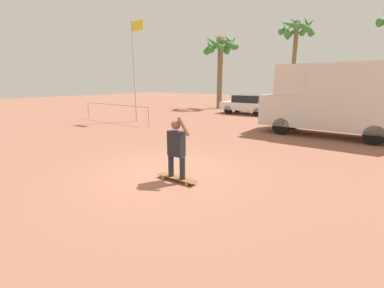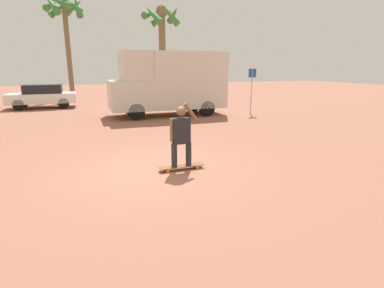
{
  "view_description": "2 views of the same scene",
  "coord_description": "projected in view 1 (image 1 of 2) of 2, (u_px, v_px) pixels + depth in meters",
  "views": [
    {
      "loc": [
        4.47,
        -4.9,
        2.41
      ],
      "look_at": [
        0.48,
        0.57,
        0.77
      ],
      "focal_mm": 24.0,
      "sensor_mm": 36.0,
      "label": 1
    },
    {
      "loc": [
        -1.53,
        -6.83,
        2.41
      ],
      "look_at": [
        1.0,
        0.03,
        0.54
      ],
      "focal_mm": 28.0,
      "sensor_mm": 36.0,
      "label": 2
    }
  ],
  "objects": [
    {
      "name": "plaza_railing_segment",
      "position": [
        115.0,
        107.0,
        15.73
      ],
      "size": [
        5.81,
        0.05,
        1.08
      ],
      "color": "#99999E",
      "rests_on": "ground_plane"
    },
    {
      "name": "person_skateboarder",
      "position": [
        176.0,
        146.0,
        6.19
      ],
      "size": [
        0.68,
        0.23,
        1.53
      ],
      "color": "#28282D",
      "rests_on": "skateboard"
    },
    {
      "name": "skateboard",
      "position": [
        177.0,
        178.0,
        6.39
      ],
      "size": [
        1.11,
        0.23,
        0.1
      ],
      "color": "brown",
      "rests_on": "ground_plane"
    },
    {
      "name": "camper_van",
      "position": [
        335.0,
        98.0,
        11.38
      ],
      "size": [
        5.8,
        2.23,
        3.18
      ],
      "color": "black",
      "rests_on": "ground_plane"
    },
    {
      "name": "palm_tree_far_left",
      "position": [
        221.0,
        50.0,
        22.79
      ],
      "size": [
        3.28,
        3.3,
        6.46
      ],
      "color": "brown",
      "rests_on": "ground_plane"
    },
    {
      "name": "flagpole",
      "position": [
        135.0,
        64.0,
        15.33
      ],
      "size": [
        0.98,
        0.12,
        6.06
      ],
      "color": "#B7B7BC",
      "rests_on": "ground_plane"
    },
    {
      "name": "palm_tree_center_background",
      "position": [
        296.0,
        35.0,
        21.86
      ],
      "size": [
        3.07,
        3.07,
        7.68
      ],
      "color": "brown",
      "rests_on": "ground_plane"
    },
    {
      "name": "ground_plane",
      "position": [
        165.0,
        173.0,
        6.97
      ],
      "size": [
        80.0,
        80.0,
        0.0
      ],
      "primitive_type": "plane",
      "color": "#935B47"
    },
    {
      "name": "parked_car_white",
      "position": [
        248.0,
        104.0,
        19.56
      ],
      "size": [
        3.84,
        1.8,
        1.43
      ],
      "color": "black",
      "rests_on": "ground_plane"
    }
  ]
}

